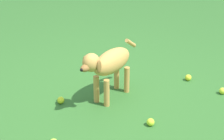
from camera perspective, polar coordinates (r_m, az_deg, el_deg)
The scene contains 6 objects.
ground at distance 3.22m, azimuth -0.63°, elevation -5.73°, with size 14.00×14.00×0.00m, color #2D6026.
dog at distance 3.13m, azimuth -0.52°, elevation 1.02°, with size 0.83×0.20×0.56m.
tennis_ball_1 at distance 3.54m, azimuth 17.92°, elevation -3.32°, with size 0.07×0.07×0.07m, color #CEDE33.
tennis_ball_2 at distance 2.94m, azimuth 6.43°, elevation -8.61°, with size 0.07×0.07×0.07m, color #C3E32E.
tennis_ball_3 at distance 3.70m, azimuth 12.58°, elevation -1.24°, with size 0.07×0.07×0.07m, color yellow.
tennis_ball_4 at distance 3.25m, azimuth -8.53°, elevation -5.00°, with size 0.07×0.07×0.07m, color #C7DE2A.
Camera 1 is at (2.16, 1.67, 1.71)m, focal length 54.93 mm.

